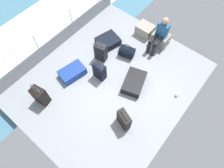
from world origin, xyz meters
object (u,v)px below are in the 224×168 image
passenger_seated (160,34)px  suitcase_6 (100,71)px  suitcase_2 (40,96)px  duffel_bag (127,52)px  cargo_crate_0 (145,30)px  suitcase_3 (72,72)px  suitcase_1 (108,41)px  paper_cup (177,95)px  suitcase_4 (101,52)px  cargo_crate_1 (160,39)px  suitcase_5 (134,82)px  suitcase_0 (124,119)px

passenger_seated → suitcase_6: size_ratio=1.42×
suitcase_2 → duffel_bag: (0.82, 2.74, -0.14)m
cargo_crate_0 → suitcase_3: (-0.72, -2.73, -0.06)m
duffel_bag → suitcase_1: bearing=-179.7°
cargo_crate_0 → duffel_bag: size_ratio=1.06×
suitcase_6 → paper_cup: (2.11, 0.90, -0.24)m
suitcase_4 → cargo_crate_1: bearing=57.6°
suitcase_6 → cargo_crate_0: bearing=89.0°
suitcase_4 → passenger_seated: bearing=54.6°
suitcase_6 → paper_cup: bearing=23.2°
suitcase_3 → suitcase_4: (0.27, 1.00, 0.19)m
passenger_seated → suitcase_4: bearing=-125.4°
suitcase_3 → duffel_bag: (0.81, 1.61, 0.06)m
passenger_seated → suitcase_3: passenger_seated is taller
suitcase_2 → suitcase_4: suitcase_2 is taller
suitcase_2 → suitcase_1: bearing=88.8°
suitcase_5 → passenger_seated: bearing=99.9°
suitcase_5 → suitcase_1: bearing=155.8°
duffel_bag → suitcase_4: bearing=-131.3°
passenger_seated → cargo_crate_0: bearing=160.3°
cargo_crate_1 → paper_cup: size_ratio=5.72×
duffel_bag → cargo_crate_0: bearing=94.8°
cargo_crate_0 → suitcase_0: bearing=-64.7°
cargo_crate_1 → passenger_seated: size_ratio=0.51×
cargo_crate_0 → suitcase_5: cargo_crate_0 is taller
suitcase_0 → suitcase_3: (-2.11, 0.22, -0.17)m
cargo_crate_0 → suitcase_3: cargo_crate_0 is taller
suitcase_2 → suitcase_6: 1.75m
cargo_crate_1 → duffel_bag: size_ratio=1.05×
suitcase_1 → cargo_crate_0: bearing=58.9°
suitcase_0 → cargo_crate_1: bearing=104.7°
suitcase_6 → duffel_bag: 1.15m
suitcase_4 → suitcase_5: 1.37m
passenger_seated → paper_cup: (1.44, -1.13, -0.54)m
suitcase_1 → cargo_crate_1: bearing=39.7°
suitcase_1 → suitcase_3: bearing=-91.4°
cargo_crate_0 → suitcase_2: bearing=-100.7°
cargo_crate_0 → suitcase_0: (1.39, -2.95, 0.12)m
suitcase_0 → suitcase_1: size_ratio=0.84×
suitcase_4 → paper_cup: bearing=8.6°
passenger_seated → suitcase_4: (-1.07, -1.51, -0.28)m
suitcase_2 → suitcase_0: bearing=23.2°
cargo_crate_1 → suitcase_6: bearing=-106.7°
suitcase_0 → duffel_bag: suitcase_0 is taller
suitcase_3 → paper_cup: suitcase_3 is taller
suitcase_4 → suitcase_6: bearing=-52.3°
cargo_crate_1 → passenger_seated: 0.43m
passenger_seated → suitcase_1: size_ratio=1.37×
suitcase_0 → suitcase_2: (-2.12, -0.91, 0.02)m
suitcase_0 → suitcase_4: 2.20m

